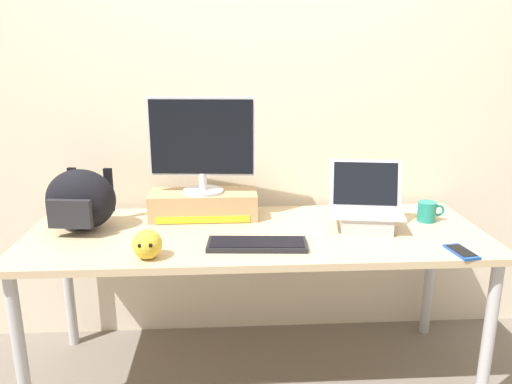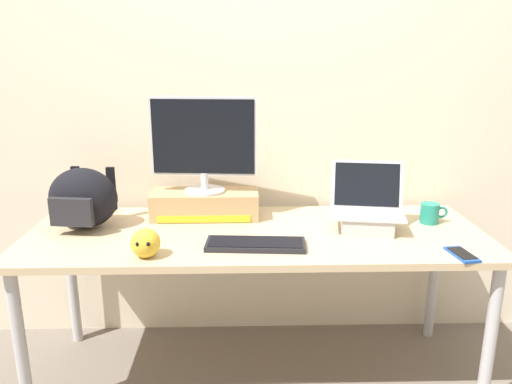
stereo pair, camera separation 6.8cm
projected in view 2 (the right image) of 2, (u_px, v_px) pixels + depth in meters
The scene contains 11 objects.
ground_plane at pixel (256, 372), 2.37m from camera, with size 20.00×20.00×0.00m, color #70665B.
back_wall at pixel (254, 89), 2.47m from camera, with size 7.00×0.10×2.60m, color beige.
desk at pixel (256, 245), 2.19m from camera, with size 2.00×0.73×0.71m.
toner_box_yellow at pixel (205, 204), 2.36m from camera, with size 0.50×0.21×0.12m.
desktop_monitor at pixel (203, 143), 2.28m from camera, with size 0.49×0.19×0.45m.
open_laptop at pixel (366, 216), 2.18m from camera, with size 0.35×0.27×0.29m.
external_keyboard at pixel (256, 244), 2.00m from camera, with size 0.41×0.17×0.02m.
messenger_backpack at pixel (83, 198), 2.19m from camera, with size 0.33×0.29×0.27m.
coffee_mug at pixel (430, 213), 2.27m from camera, with size 0.13×0.08×0.09m.
cell_phone at pixel (462, 254), 1.91m from camera, with size 0.09×0.16×0.01m.
plush_toy at pixel (146, 243), 1.89m from camera, with size 0.11×0.11×0.11m.
Camera 2 is at (-0.05, -2.05, 1.46)m, focal length 34.76 mm.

